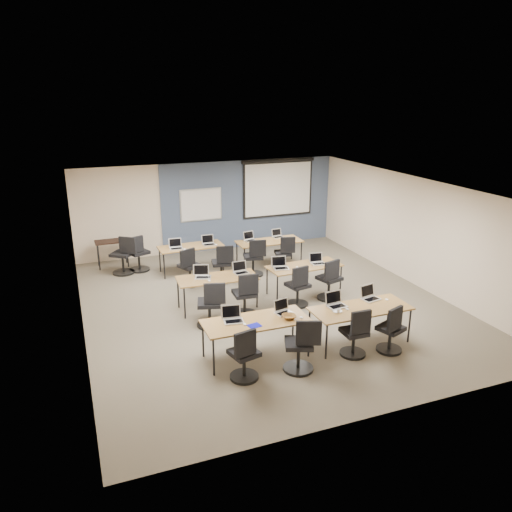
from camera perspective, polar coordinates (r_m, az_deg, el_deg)
name	(u,v)px	position (r m, az deg, el deg)	size (l,w,h in m)	color
floor	(266,304)	(11.59, 1.11, -5.47)	(8.00, 9.00, 0.02)	#6B6354
ceiling	(266,188)	(10.79, 1.19, 7.77)	(8.00, 9.00, 0.02)	white
wall_back	(210,207)	(15.24, -5.27, 5.62)	(8.00, 0.04, 2.70)	beige
wall_front	(385,336)	(7.44, 14.48, -8.79)	(8.00, 0.04, 2.70)	beige
wall_left	(77,270)	(10.36, -19.81, -1.51)	(0.04, 9.00, 2.70)	beige
wall_right	(414,231)	(13.10, 17.60, 2.74)	(0.04, 9.00, 2.70)	beige
blue_accent_panel	(249,204)	(15.58, -0.80, 5.98)	(5.50, 0.04, 2.70)	#3D5977
whiteboard	(201,205)	(15.07, -6.31, 5.83)	(1.28, 0.03, 0.98)	silver
projector_screen	(278,185)	(15.77, 2.55, 8.09)	(2.40, 0.10, 1.82)	black
training_table_front_left	(256,323)	(9.10, -0.01, -7.62)	(1.94, 0.81, 0.73)	#A67431
training_table_front_right	(360,310)	(9.82, 11.85, -6.03)	(1.94, 0.81, 0.73)	brown
training_table_mid_left	(217,279)	(11.17, -4.45, -2.66)	(1.78, 0.74, 0.73)	brown
training_table_mid_right	(304,267)	(11.94, 5.54, -1.29)	(1.78, 0.74, 0.73)	brown
training_table_back_left	(191,248)	(13.49, -7.43, 0.94)	(1.73, 0.72, 0.73)	brown
training_table_back_right	(269,242)	(13.85, 1.51, 1.55)	(1.81, 0.75, 0.73)	olive
laptop_0	(233,317)	(9.06, -2.69, -7.02)	(0.36, 0.30, 0.27)	#BBBBBB
mouse_0	(245,324)	(8.92, -1.28, -7.81)	(0.06, 0.09, 0.03)	white
task_chair_0	(244,359)	(8.54, -1.34, -11.63)	(0.50, 0.50, 0.98)	black
laptop_1	(283,310)	(9.38, 3.09, -6.14)	(0.31, 0.27, 0.24)	silver
mouse_1	(301,317)	(9.22, 5.19, -7.00)	(0.05, 0.09, 0.03)	white
task_chair_1	(301,349)	(8.81, 5.16, -10.59)	(0.56, 0.54, 1.02)	black
laptop_2	(336,303)	(9.77, 9.10, -5.29)	(0.36, 0.31, 0.27)	#AAAAAA
mouse_2	(347,309)	(9.67, 10.37, -5.98)	(0.06, 0.09, 0.03)	white
task_chair_2	(355,337)	(9.43, 11.28, -9.01)	(0.48, 0.48, 0.97)	black
laptop_3	(370,296)	(10.23, 12.87, -4.45)	(0.35, 0.30, 0.27)	#AEAFBB
mouse_3	(387,300)	(10.26, 14.72, -4.84)	(0.05, 0.09, 0.03)	white
task_chair_3	(391,333)	(9.71, 15.19, -8.48)	(0.50, 0.48, 0.97)	black
laptop_4	(202,274)	(11.18, -6.16, -2.10)	(0.35, 0.30, 0.27)	silver
mouse_4	(209,281)	(10.93, -5.37, -2.83)	(0.06, 0.10, 0.03)	white
task_chair_4	(211,308)	(10.38, -5.19, -5.94)	(0.55, 0.54, 1.02)	black
laptop_5	(241,270)	(11.38, -1.77, -1.62)	(0.33, 0.28, 0.25)	#BEBEBE
mouse_5	(253,274)	(11.27, -0.32, -2.11)	(0.06, 0.09, 0.03)	white
task_chair_5	(246,298)	(10.82, -1.21, -4.83)	(0.54, 0.54, 1.01)	black
laptop_6	(280,265)	(11.69, 2.79, -1.08)	(0.35, 0.30, 0.27)	#B8B8BC
mouse_6	(297,267)	(11.76, 4.72, -1.28)	(0.06, 0.09, 0.03)	white
task_chair_6	(298,289)	(11.35, 4.84, -3.81)	(0.51, 0.51, 1.00)	black
laptop_7	(317,261)	(12.07, 7.03, -0.58)	(0.33, 0.28, 0.25)	#BDBDBD
mouse_7	(328,265)	(12.00, 8.25, -1.00)	(0.07, 0.11, 0.04)	white
task_chair_7	(330,283)	(11.78, 8.41, -3.05)	(0.55, 0.54, 1.02)	black
laptop_8	(176,246)	(13.31, -9.14, 1.12)	(0.34, 0.29, 0.26)	silver
mouse_8	(185,249)	(13.17, -8.14, 0.75)	(0.07, 0.11, 0.04)	white
task_chair_8	(189,270)	(12.63, -7.62, -1.57)	(0.56, 0.53, 1.00)	black
laptop_9	(209,242)	(13.55, -5.45, 1.57)	(0.33, 0.28, 0.25)	#B5B5BA
mouse_9	(216,245)	(13.48, -4.58, 1.30)	(0.06, 0.10, 0.04)	white
task_chair_9	(222,267)	(12.77, -3.88, -1.21)	(0.53, 0.53, 1.01)	black
laptop_10	(250,238)	(13.85, -0.74, 2.03)	(0.32, 0.27, 0.25)	silver
mouse_10	(261,241)	(13.80, 0.58, 1.75)	(0.07, 0.10, 0.04)	white
task_chair_10	(254,260)	(13.18, -0.20, -0.51)	(0.55, 0.55, 1.02)	black
laptop_11	(277,235)	(14.20, 2.47, 2.40)	(0.30, 0.25, 0.23)	#B8B8C5
mouse_11	(289,238)	(14.09, 3.78, 2.06)	(0.06, 0.09, 0.03)	white
task_chair_11	(284,256)	(13.62, 3.24, -0.01)	(0.50, 0.49, 0.98)	black
blue_mousepad	(254,326)	(8.89, -0.18, -7.97)	(0.23, 0.19, 0.01)	#0C0EA5
snack_bowl	(289,316)	(9.18, 3.80, -6.90)	(0.30, 0.30, 0.07)	brown
snack_plate	(337,311)	(9.57, 9.29, -6.23)	(0.18, 0.18, 0.01)	white
coffee_cup	(338,311)	(9.48, 9.39, -6.24)	(0.06, 0.06, 0.05)	silver
utility_table	(112,244)	(14.37, -16.17, 1.31)	(0.89, 0.49, 0.75)	black
spare_chair_a	(138,256)	(13.88, -13.31, -0.03)	(0.58, 0.55, 1.02)	black
spare_chair_b	(124,258)	(13.76, -14.86, -0.25)	(0.66, 0.58, 1.05)	black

